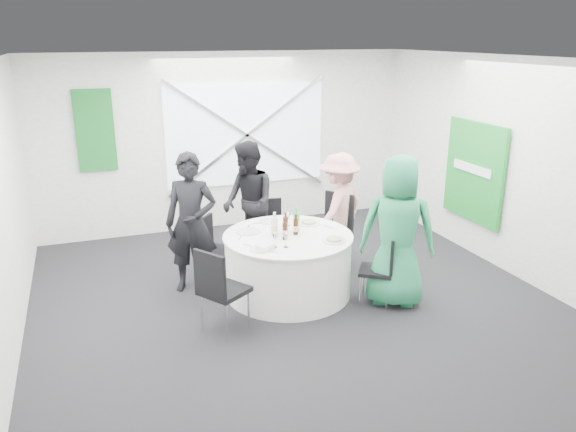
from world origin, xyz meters
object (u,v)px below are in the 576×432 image
object	(u,v)px
chair_back_right	(334,224)
person_man_back	(248,203)
green_water_bottle	(296,222)
banquet_table	(288,264)
clear_water_bottle	(274,227)
chair_front_left	(218,285)
person_man_back_left	(191,224)
chair_back	(270,225)
person_woman_pink	(339,209)
chair_front_right	(383,265)
chair_back_left	(213,244)
person_woman_green	(398,231)

from	to	relation	value
chair_back_right	person_man_back	bearing A→B (deg)	-153.75
chair_back_right	green_water_bottle	distance (m)	0.93
banquet_table	clear_water_bottle	world-z (taller)	clear_water_bottle
banquet_table	person_man_back	size ratio (longest dim) A/B	0.92
chair_front_left	person_man_back_left	size ratio (longest dim) A/B	0.55
chair_back	clear_water_bottle	bearing A→B (deg)	-98.23
person_man_back_left	clear_water_bottle	bearing A→B (deg)	-3.64
person_man_back	clear_water_bottle	bearing A→B (deg)	-8.03
chair_back	banquet_table	bearing A→B (deg)	-90.00
chair_back_right	person_man_back_left	world-z (taller)	person_man_back_left
chair_back	clear_water_bottle	size ratio (longest dim) A/B	2.88
person_woman_pink	chair_front_right	bearing A→B (deg)	52.42
chair_back	person_woman_pink	world-z (taller)	person_woman_pink
chair_front_right	person_man_back	xyz separation A→B (m)	(-1.09, 1.82, 0.36)
chair_back_left	clear_water_bottle	size ratio (longest dim) A/B	2.88
banquet_table	chair_back_left	world-z (taller)	chair_back_left
chair_front_right	clear_water_bottle	bearing A→B (deg)	-86.13
chair_front_right	person_woman_green	size ratio (longest dim) A/B	0.47
person_man_back_left	chair_front_right	bearing A→B (deg)	-4.13
banquet_table	green_water_bottle	world-z (taller)	green_water_bottle
person_man_back	person_woman_pink	size ratio (longest dim) A/B	1.09
chair_back_right	chair_back	bearing A→B (deg)	-159.50
clear_water_bottle	person_man_back	bearing A→B (deg)	88.73
chair_back_left	person_man_back_left	bearing A→B (deg)	161.28
person_man_back_left	chair_back_right	bearing A→B (deg)	28.44
chair_back_right	person_woman_green	xyz separation A→B (m)	(0.20, -1.27, 0.30)
chair_back_left	person_man_back	distance (m)	0.88
chair_back	person_man_back	bearing A→B (deg)	175.92
person_man_back	person_woman_green	world-z (taller)	person_woman_green
chair_front_left	person_man_back_left	bearing A→B (deg)	-31.53
chair_back	chair_front_right	world-z (taller)	chair_back
person_woman_pink	clear_water_bottle	xyz separation A→B (m)	(-1.17, -0.70, 0.10)
chair_front_right	person_man_back_left	world-z (taller)	person_man_back_left
chair_back	chair_back_right	bearing A→B (deg)	-27.92
person_woman_green	person_woman_pink	bearing A→B (deg)	-54.63
chair_back_right	clear_water_bottle	bearing A→B (deg)	-94.76
chair_back	clear_water_bottle	world-z (taller)	clear_water_bottle
chair_back	person_man_back	distance (m)	0.45
banquet_table	person_man_back_left	world-z (taller)	person_man_back_left
person_man_back	chair_front_right	bearing A→B (deg)	23.98
chair_front_left	person_man_back_left	distance (m)	1.22
clear_water_bottle	banquet_table	bearing A→B (deg)	-2.77
chair_back_right	clear_water_bottle	world-z (taller)	clear_water_bottle
chair_back_left	chair_front_right	bearing A→B (deg)	-86.19
banquet_table	chair_front_right	world-z (taller)	chair_front_right
banquet_table	chair_back_left	xyz separation A→B (m)	(-0.77, 0.67, 0.12)
person_man_back_left	clear_water_bottle	world-z (taller)	person_man_back_left
banquet_table	chair_front_left	world-z (taller)	chair_front_left
person_woman_pink	green_water_bottle	bearing A→B (deg)	-0.14
chair_back_left	clear_water_bottle	distance (m)	0.97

